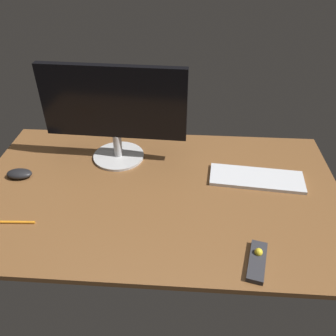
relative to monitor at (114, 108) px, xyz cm
name	(u,v)px	position (x,y,z in cm)	size (l,w,h in cm)	color
desk	(157,192)	(18.75, -21.25, -24.26)	(140.00, 84.00, 2.00)	brown
monitor	(114,108)	(0.00, 0.00, 0.00)	(58.07, 21.80, 40.69)	silver
keyboard	(257,178)	(57.49, -12.18, -22.58)	(36.59, 13.42, 1.37)	silver
computer_mouse	(19,174)	(-36.92, -16.81, -21.64)	(10.09, 5.99, 3.24)	black
media_remote	(257,260)	(52.03, -53.18, -22.29)	(8.31, 15.90, 3.36)	#2D2D33
pen	(15,222)	(-28.06, -42.01, -22.80)	(0.93, 0.93, 13.71)	orange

